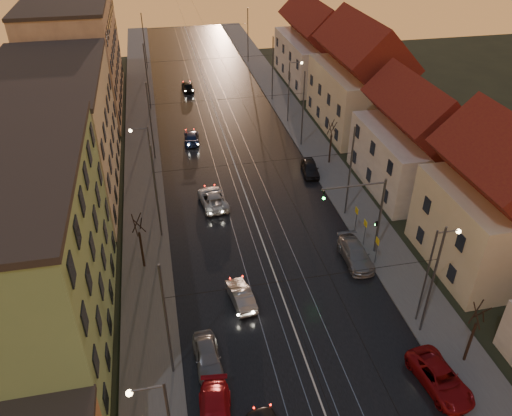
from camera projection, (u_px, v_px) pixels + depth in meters
road at (229, 148)px, 58.92m from camera, size 16.00×120.00×0.04m
sidewalk_left at (143, 156)px, 57.18m from camera, size 4.00×120.00×0.15m
sidewalk_right at (310, 140)px, 60.60m from camera, size 4.00×120.00×0.15m
tram_rail_0 at (210, 150)px, 58.52m from camera, size 0.06×120.00×0.03m
tram_rail_1 at (222, 148)px, 58.77m from camera, size 0.06×120.00×0.03m
tram_rail_2 at (235, 147)px, 59.03m from camera, size 0.06×120.00×0.03m
tram_rail_3 at (247, 146)px, 59.28m from camera, size 0.06×120.00×0.03m
apartment_left_1 at (15, 264)px, 31.12m from camera, size 10.00×18.00×13.00m
apartment_left_2 at (56, 136)px, 47.74m from camera, size 10.00×20.00×12.00m
apartment_left_3 at (77, 54)px, 66.80m from camera, size 10.00×24.00×14.00m
house_right_1 at (496, 207)px, 38.40m from camera, size 8.67×10.20×10.80m
house_right_2 at (416, 144)px, 49.47m from camera, size 9.18×12.24×9.20m
house_right_3 at (360, 82)px, 61.09m from camera, size 9.18×14.28×11.50m
house_right_4 at (315, 48)px, 76.22m from camera, size 9.18×16.32×10.00m
catenary_pole_l_1 at (167, 323)px, 29.65m from camera, size 0.16×0.16×9.00m
catenary_pole_r_1 at (432, 283)px, 32.59m from camera, size 0.16×0.16×9.00m
catenary_pole_l_2 at (156, 193)px, 41.91m from camera, size 0.16×0.16×9.00m
catenary_pole_r_2 at (350, 173)px, 44.85m from camera, size 0.16×0.16×9.00m
catenary_pole_l_3 at (151, 122)px, 54.17m from camera, size 0.16×0.16×9.00m
catenary_pole_r_3 at (303, 110)px, 57.11m from camera, size 0.16×0.16×9.00m
catenary_pole_l_4 at (147, 78)px, 66.43m from camera, size 0.16×0.16×9.00m
catenary_pole_r_4 at (273, 69)px, 69.36m from camera, size 0.16×0.16×9.00m
catenary_pole_l_5 at (144, 42)px, 81.14m from camera, size 0.16×0.16×9.00m
catenary_pole_r_5 at (248, 36)px, 84.07m from camera, size 0.16×0.16×9.00m
street_lamp_1 at (433, 268)px, 33.28m from camera, size 1.75×0.32×8.00m
street_lamp_2 at (148, 157)px, 46.51m from camera, size 1.75×0.32×8.00m
street_lamp_3 at (291, 86)px, 62.70m from camera, size 1.75×0.32×8.00m
traffic_light_mast at (370, 209)px, 39.78m from camera, size 5.30×0.32×7.20m
bare_tree_0 at (141, 243)px, 39.48m from camera, size 1.09×1.09×5.11m
bare_tree_1 at (472, 335)px, 31.52m from camera, size 1.09×1.09×5.11m
bare_tree_2 at (331, 143)px, 54.44m from camera, size 1.09×1.09×5.11m
driving_car_1 at (241, 295)px, 37.13m from camera, size 1.94×4.16×1.32m
driving_car_2 at (213, 199)px, 48.34m from camera, size 2.82×5.23×1.39m
driving_car_3 at (191, 137)px, 59.98m from camera, size 2.08×4.40×1.24m
driving_car_4 at (188, 86)px, 74.72m from camera, size 1.75×4.04×1.36m
parked_left_2 at (215, 415)px, 28.78m from camera, size 2.45×4.92×1.37m
parked_left_3 at (207, 356)px, 32.36m from camera, size 1.79×4.15×1.39m
parked_right_0 at (440, 378)px, 30.93m from camera, size 2.87×5.16×1.36m
parked_right_1 at (356, 254)px, 41.12m from camera, size 2.02×4.89×1.41m
parked_right_2 at (310, 168)px, 53.46m from camera, size 2.16×4.25×1.39m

